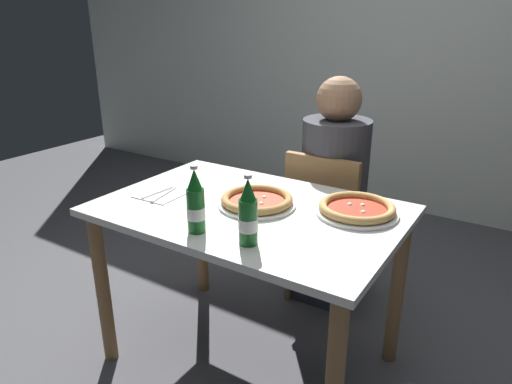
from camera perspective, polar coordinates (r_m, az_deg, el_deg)
ground_plane at (r=2.26m, az=-0.72°, el=-19.74°), size 8.00×8.00×0.00m
back_wall_tiled at (r=3.76m, az=18.73°, el=17.18°), size 7.00×0.10×2.60m
dining_table_main at (r=1.91m, az=-0.81°, el=-5.07°), size 1.20×0.80×0.75m
chair_behind_table at (r=2.43m, az=8.85°, el=-3.46°), size 0.40×0.40×0.85m
diner_seated at (r=2.43m, az=9.46°, el=-0.85°), size 0.34×0.34×1.21m
pizza_margherita_near at (r=1.83m, az=12.35°, el=-2.06°), size 0.32×0.32×0.04m
pizza_marinara_far at (r=1.87m, az=0.12°, el=-1.11°), size 0.32×0.32×0.04m
beer_bottle_left at (r=1.53m, az=-0.98°, el=-2.92°), size 0.07×0.07×0.25m
beer_bottle_center at (r=1.63m, az=-7.46°, el=-1.53°), size 0.07×0.07×0.25m
napkin_with_cutlery at (r=2.03m, az=-11.65°, el=-0.25°), size 0.18×0.19×0.01m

